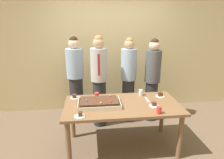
# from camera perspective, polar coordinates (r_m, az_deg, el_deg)

# --- Properties ---
(ground_plane) EXTENTS (12.00, 12.00, 0.00)m
(ground_plane) POSITION_cam_1_polar(r_m,az_deg,el_deg) (3.41, 2.77, -18.74)
(ground_plane) COLOR brown
(interior_back_panel) EXTENTS (8.00, 0.12, 3.00)m
(interior_back_panel) POSITION_cam_1_polar(r_m,az_deg,el_deg) (4.37, -0.32, 10.66)
(interior_back_panel) COLOR #CCB784
(interior_back_panel) RESTS_ON ground_plane
(party_table) EXTENTS (1.75, 0.89, 0.76)m
(party_table) POSITION_cam_1_polar(r_m,az_deg,el_deg) (3.07, 2.95, -8.61)
(party_table) COLOR brown
(party_table) RESTS_ON ground_plane
(sheet_cake) EXTENTS (0.63, 0.41, 0.11)m
(sheet_cake) POSITION_cam_1_polar(r_m,az_deg,el_deg) (2.98, -3.72, -6.70)
(sheet_cake) COLOR beige
(sheet_cake) RESTS_ON party_table
(plated_slice_near_left) EXTENTS (0.15, 0.15, 0.07)m
(plated_slice_near_left) POSITION_cam_1_polar(r_m,az_deg,el_deg) (3.39, 13.78, -4.40)
(plated_slice_near_left) COLOR white
(plated_slice_near_left) RESTS_ON party_table
(plated_slice_near_right) EXTENTS (0.15, 0.15, 0.07)m
(plated_slice_near_right) POSITION_cam_1_polar(r_m,az_deg,el_deg) (2.69, -9.24, -10.15)
(plated_slice_near_right) COLOR white
(plated_slice_near_right) RESTS_ON party_table
(plated_slice_far_left) EXTENTS (0.15, 0.15, 0.07)m
(plated_slice_far_left) POSITION_cam_1_polar(r_m,az_deg,el_deg) (3.28, -10.76, -4.97)
(plated_slice_far_left) COLOR white
(plated_slice_far_left) RESTS_ON party_table
(plated_slice_far_right) EXTENTS (0.15, 0.15, 0.06)m
(plated_slice_far_right) POSITION_cam_1_polar(r_m,az_deg,el_deg) (3.01, 12.10, -7.21)
(plated_slice_far_right) COLOR white
(plated_slice_far_right) RESTS_ON party_table
(drink_cup_nearest) EXTENTS (0.07, 0.07, 0.10)m
(drink_cup_nearest) POSITION_cam_1_polar(r_m,az_deg,el_deg) (3.22, -4.43, -4.63)
(drink_cup_nearest) COLOR red
(drink_cup_nearest) RESTS_ON party_table
(drink_cup_middle) EXTENTS (0.07, 0.07, 0.10)m
(drink_cup_middle) POSITION_cam_1_polar(r_m,az_deg,el_deg) (2.80, 13.44, -8.60)
(drink_cup_middle) COLOR red
(drink_cup_middle) RESTS_ON party_table
(drink_cup_far_end) EXTENTS (0.07, 0.07, 0.10)m
(drink_cup_far_end) POSITION_cam_1_polar(r_m,az_deg,el_deg) (3.37, 8.32, -3.74)
(drink_cup_far_end) COLOR white
(drink_cup_far_end) RESTS_ON party_table
(cake_server_utensil) EXTENTS (0.03, 0.20, 0.01)m
(cake_server_utensil) POSITION_cam_1_polar(r_m,az_deg,el_deg) (3.21, 10.17, -5.80)
(cake_server_utensil) COLOR silver
(cake_server_utensil) RESTS_ON party_table
(person_serving_front) EXTENTS (0.30, 0.30, 1.67)m
(person_serving_front) POSITION_cam_1_polar(r_m,az_deg,el_deg) (3.87, 4.80, 0.31)
(person_serving_front) COLOR #28282D
(person_serving_front) RESTS_ON ground_plane
(person_green_shirt_behind) EXTENTS (0.34, 0.34, 1.68)m
(person_green_shirt_behind) POSITION_cam_1_polar(r_m,az_deg,el_deg) (4.02, -10.50, 0.69)
(person_green_shirt_behind) COLOR #28282D
(person_green_shirt_behind) RESTS_ON ground_plane
(person_striped_tie_right) EXTENTS (0.30, 0.30, 1.73)m
(person_striped_tie_right) POSITION_cam_1_polar(r_m,az_deg,el_deg) (3.65, -3.72, -0.16)
(person_striped_tie_right) COLOR #28282D
(person_striped_tie_right) RESTS_ON ground_plane
(person_far_right_suit) EXTENTS (0.30, 0.30, 1.65)m
(person_far_right_suit) POSITION_cam_1_polar(r_m,az_deg,el_deg) (3.94, 11.59, 0.23)
(person_far_right_suit) COLOR #28282D
(person_far_right_suit) RESTS_ON ground_plane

